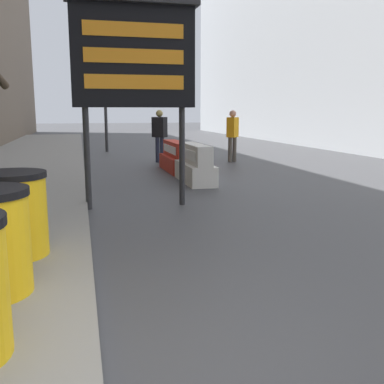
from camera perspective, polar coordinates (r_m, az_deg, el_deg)
The scene contains 8 objects.
barrel_drum_back at distance 4.93m, azimuth -21.98°, elevation -2.60°, with size 0.74×0.74×0.87m.
message_board at distance 7.53m, azimuth -7.42°, elevation 16.70°, with size 2.09×0.36×3.34m.
jersey_barrier_white at distance 10.16m, azimuth 0.39°, elevation 3.37°, with size 0.57×1.79×0.87m.
jersey_barrier_red_striped at distance 12.15m, azimuth -2.01°, elevation 4.34°, with size 0.59×1.99×0.79m.
traffic_cone_near at distance 13.67m, azimuth 0.48°, elevation 4.74°, with size 0.33×0.33×0.59m.
traffic_light_near_curb at distance 18.17m, azimuth -11.01°, elevation 13.66°, with size 0.28×0.44×3.77m.
pedestrian_worker at distance 14.21m, azimuth -4.14°, elevation 7.66°, with size 0.49×0.48×1.63m.
pedestrian_passerby at distance 14.34m, azimuth 5.17°, elevation 7.64°, with size 0.47×0.49×1.62m.
Camera 1 is at (-0.07, -2.23, 1.59)m, focal length 42.00 mm.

